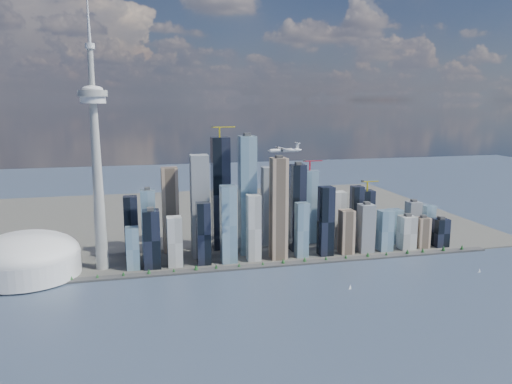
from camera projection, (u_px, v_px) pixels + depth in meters
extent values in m
plane|color=#2F3C52|center=(287.00, 318.00, 794.89)|extent=(4000.00, 4000.00, 0.00)
cube|color=#383838|center=(252.00, 267.00, 1033.65)|extent=(1100.00, 22.00, 4.00)
cube|color=#4C4C47|center=(217.00, 218.00, 1464.16)|extent=(1400.00, 900.00, 3.00)
cylinder|color=#3F2D1E|center=(1.00, 285.00, 924.18)|extent=(1.00, 1.00, 2.40)
cone|color=#19461E|center=(1.00, 283.00, 923.53)|extent=(7.20, 7.20, 8.00)
cylinder|color=#3F2D1E|center=(51.00, 281.00, 943.98)|extent=(1.00, 1.00, 2.40)
cone|color=#19461E|center=(51.00, 279.00, 943.32)|extent=(7.20, 7.20, 8.00)
cylinder|color=#3F2D1E|center=(99.00, 277.00, 963.77)|extent=(1.00, 1.00, 2.40)
cone|color=#19461E|center=(99.00, 275.00, 963.12)|extent=(7.20, 7.20, 8.00)
cylinder|color=#3F2D1E|center=(145.00, 274.00, 983.57)|extent=(1.00, 1.00, 2.40)
cone|color=#19461E|center=(145.00, 272.00, 982.92)|extent=(7.20, 7.20, 8.00)
cylinder|color=#3F2D1E|center=(189.00, 270.00, 1003.37)|extent=(1.00, 1.00, 2.40)
cone|color=#19461E|center=(189.00, 268.00, 1002.71)|extent=(7.20, 7.20, 8.00)
cylinder|color=#3F2D1E|center=(231.00, 267.00, 1023.17)|extent=(1.00, 1.00, 2.40)
cone|color=#19461E|center=(231.00, 265.00, 1022.51)|extent=(7.20, 7.20, 8.00)
cylinder|color=#3F2D1E|center=(272.00, 264.00, 1042.96)|extent=(1.00, 1.00, 2.40)
cone|color=#19461E|center=(272.00, 262.00, 1042.31)|extent=(7.20, 7.20, 8.00)
cylinder|color=#3F2D1E|center=(311.00, 261.00, 1062.76)|extent=(1.00, 1.00, 2.40)
cone|color=#19461E|center=(311.00, 259.00, 1062.11)|extent=(7.20, 7.20, 8.00)
cylinder|color=#3F2D1E|center=(349.00, 258.00, 1082.56)|extent=(1.00, 1.00, 2.40)
cone|color=#19461E|center=(349.00, 256.00, 1081.90)|extent=(7.20, 7.20, 8.00)
cylinder|color=#3F2D1E|center=(385.00, 255.00, 1102.36)|extent=(1.00, 1.00, 2.40)
cone|color=#19461E|center=(385.00, 253.00, 1101.70)|extent=(7.20, 7.20, 8.00)
cylinder|color=#3F2D1E|center=(420.00, 252.00, 1122.15)|extent=(1.00, 1.00, 2.40)
cone|color=#19461E|center=(420.00, 251.00, 1121.50)|extent=(7.20, 7.20, 8.00)
cylinder|color=#3F2D1E|center=(454.00, 249.00, 1141.95)|extent=(1.00, 1.00, 2.40)
cone|color=#19461E|center=(454.00, 248.00, 1141.30)|extent=(7.20, 7.20, 8.00)
cube|color=black|center=(152.00, 239.00, 1015.08)|extent=(34.00, 34.00, 120.71)
cube|color=#7AA1B8|center=(151.00, 225.00, 1059.92)|extent=(30.00, 30.00, 153.64)
cube|color=silver|center=(176.00, 241.00, 1028.00)|extent=(30.00, 30.00, 104.25)
cube|color=tan|center=(172.00, 210.00, 1120.46)|extent=(36.00, 36.00, 192.05)
cube|color=gray|center=(199.00, 207.00, 1077.43)|extent=(38.00, 38.00, 224.97)
cube|color=black|center=(203.00, 233.00, 1038.07)|extent=(28.00, 28.00, 131.69)
cube|color=#7AA1B8|center=(229.00, 224.00, 1047.65)|extent=(32.00, 32.00, 164.61)
cube|color=black|center=(220.00, 194.00, 1139.61)|extent=(40.00, 40.00, 257.89)
cube|color=#7AA1B8|center=(249.00, 196.00, 1099.07)|extent=(36.00, 36.00, 263.38)
cube|color=silver|center=(254.00, 228.00, 1062.20)|extent=(28.00, 28.00, 142.66)
cube|color=tan|center=(279.00, 209.00, 1067.79)|extent=(34.00, 34.00, 219.48)
cube|color=gray|center=(267.00, 206.00, 1171.21)|extent=(30.00, 30.00, 186.56)
cube|color=black|center=(296.00, 208.00, 1130.17)|extent=(32.00, 32.00, 197.53)
cube|color=#7AA1B8|center=(303.00, 230.00, 1089.32)|extent=(26.00, 26.00, 120.71)
cube|color=black|center=(325.00, 221.00, 1097.76)|extent=(30.00, 30.00, 153.64)
cube|color=#7AA1B8|center=(309.00, 207.00, 1196.19)|extent=(34.00, 34.00, 175.59)
cube|color=silver|center=(337.00, 220.00, 1158.99)|extent=(28.00, 28.00, 131.69)
cube|color=tan|center=(346.00, 232.00, 1114.16)|extent=(30.00, 30.00, 98.77)
cube|color=gray|center=(366.00, 228.00, 1124.58)|extent=(32.00, 32.00, 109.74)
cube|color=black|center=(357.00, 216.00, 1169.42)|extent=(26.00, 26.00, 142.66)
cube|color=#7AA1B8|center=(386.00, 230.00, 1137.50)|extent=(30.00, 30.00, 93.28)
cube|color=black|center=(366.00, 214.00, 1235.44)|extent=(28.00, 28.00, 120.71)
cube|color=#7AA1B8|center=(395.00, 226.00, 1197.74)|extent=(30.00, 30.00, 82.31)
cube|color=silver|center=(406.00, 232.00, 1150.41)|extent=(34.00, 34.00, 76.82)
cube|color=tan|center=(423.00, 232.00, 1161.19)|extent=(28.00, 28.00, 71.33)
cube|color=gray|center=(412.00, 222.00, 1206.53)|extent=(30.00, 30.00, 98.77)
cube|color=black|center=(440.00, 232.00, 1171.97)|extent=(32.00, 32.00, 65.84)
cube|color=#7AA1B8|center=(429.00, 223.00, 1217.80)|extent=(26.00, 26.00, 87.79)
cube|color=black|center=(132.00, 225.00, 1105.38)|extent=(30.00, 30.00, 131.69)
cube|color=#7AA1B8|center=(132.00, 248.00, 1008.93)|extent=(26.00, 26.00, 87.79)
cube|color=gold|center=(220.00, 132.00, 1114.21)|extent=(3.00, 3.00, 22.00)
cube|color=gold|center=(223.00, 127.00, 1114.10)|extent=(55.00, 2.20, 2.20)
cube|color=#383838|center=(212.00, 126.00, 1108.08)|extent=(6.00, 4.00, 4.00)
cube|color=#B51927|center=(310.00, 166.00, 1178.26)|extent=(3.00, 3.00, 22.00)
cube|color=#B51927|center=(313.00, 161.00, 1177.91)|extent=(48.00, 2.20, 2.20)
cube|color=#383838|center=(304.00, 160.00, 1172.61)|extent=(6.00, 4.00, 4.00)
cube|color=gold|center=(367.00, 186.00, 1222.49)|extent=(3.00, 3.00, 22.00)
cube|color=gold|center=(370.00, 182.00, 1222.03)|extent=(45.00, 2.20, 2.20)
cube|color=#383838|center=(362.00, 181.00, 1217.04)|extent=(6.00, 4.00, 4.00)
cone|color=#969691|center=(98.00, 186.00, 991.47)|extent=(26.00, 26.00, 340.00)
cylinder|color=white|center=(93.00, 100.00, 960.61)|extent=(48.00, 48.00, 14.00)
cylinder|color=#969691|center=(93.00, 93.00, 958.43)|extent=(56.00, 56.00, 12.00)
ellipsoid|color=white|center=(92.00, 89.00, 956.98)|extent=(40.00, 40.00, 14.00)
cylinder|color=#969691|center=(91.00, 68.00, 949.72)|extent=(11.00, 11.00, 80.00)
cylinder|color=white|center=(90.00, 46.00, 942.46)|extent=(18.00, 18.00, 10.00)
cone|color=silver|center=(88.00, 14.00, 931.93)|extent=(7.00, 7.00, 105.00)
cylinder|color=white|center=(27.00, 264.00, 976.79)|extent=(200.00, 200.00, 44.00)
ellipsoid|color=white|center=(26.00, 254.00, 972.79)|extent=(200.00, 200.00, 84.00)
cylinder|color=silver|center=(284.00, 150.00, 934.47)|extent=(57.39, 12.27, 7.01)
cone|color=silver|center=(269.00, 151.00, 925.12)|extent=(8.29, 7.70, 7.01)
cone|color=silver|center=(299.00, 150.00, 944.17)|extent=(11.56, 8.00, 7.01)
cube|color=silver|center=(283.00, 148.00, 933.10)|extent=(14.42, 61.92, 1.10)
cylinder|color=silver|center=(285.00, 150.00, 922.20)|extent=(12.37, 5.05, 3.95)
cylinder|color=silver|center=(281.00, 149.00, 944.65)|extent=(12.37, 5.05, 3.95)
cylinder|color=#3F3F3F|center=(282.00, 150.00, 920.12)|extent=(1.14, 8.76, 8.77)
cylinder|color=#3F3F3F|center=(277.00, 149.00, 942.57)|extent=(1.14, 8.76, 8.77)
cube|color=silver|center=(297.00, 146.00, 941.86)|extent=(6.19, 1.44, 12.06)
cube|color=silver|center=(297.00, 143.00, 940.75)|extent=(6.63, 20.09, 0.77)
cube|color=silver|center=(350.00, 289.00, 916.65)|extent=(6.43, 4.14, 0.83)
cylinder|color=#999999|center=(350.00, 286.00, 915.79)|extent=(0.25, 0.25, 9.29)
cube|color=silver|center=(479.00, 272.00, 1005.05)|extent=(5.86, 2.15, 0.77)
cylinder|color=#999999|center=(479.00, 270.00, 1004.25)|extent=(0.23, 0.23, 8.62)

